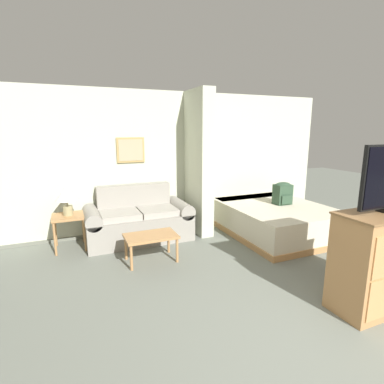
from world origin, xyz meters
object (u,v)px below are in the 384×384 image
at_px(table_lamp, 67,195).
at_px(tv_dresser, 384,260).
at_px(bed, 275,219).
at_px(couch, 138,221).
at_px(backpack, 283,193).
at_px(coffee_table, 151,238).

distance_m(table_lamp, tv_dresser, 4.36).
bearing_deg(bed, couch, 164.56).
bearing_deg(tv_dresser, bed, 79.18).
height_order(couch, backpack, backpack).
xyz_separation_m(coffee_table, bed, (2.45, 0.29, -0.08)).
height_order(tv_dresser, backpack, tv_dresser).
height_order(couch, table_lamp, table_lamp).
distance_m(table_lamp, bed, 3.65).
distance_m(couch, table_lamp, 1.25).
relative_size(couch, tv_dresser, 1.55).
xyz_separation_m(coffee_table, tv_dresser, (1.99, -2.10, 0.19)).
relative_size(bed, backpack, 5.09).
distance_m(coffee_table, table_lamp, 1.55).
bearing_deg(coffee_table, backpack, 6.57).
relative_size(coffee_table, bed, 0.36).
height_order(coffee_table, table_lamp, table_lamp).
height_order(tv_dresser, bed, tv_dresser).
relative_size(coffee_table, backpack, 1.81).
bearing_deg(tv_dresser, backpack, 75.52).
bearing_deg(couch, coffee_table, -92.14).
xyz_separation_m(couch, tv_dresser, (1.96, -3.05, 0.20)).
bearing_deg(couch, tv_dresser, -57.31).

